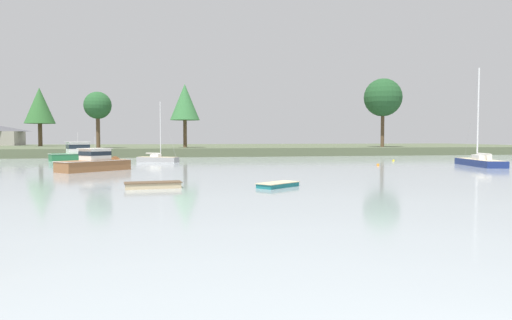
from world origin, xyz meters
The scene contains 13 objects.
far_shore_bank centered at (0.00, 105.89, 0.79)m, with size 169.10×55.15×1.59m, color #4C563D.
dinghy_sand centered at (-6.10, 28.28, 0.15)m, with size 4.08×2.05×0.60m.
cruiser_wood centered at (-12.33, 46.88, 0.52)m, with size 8.12×7.90×4.63m.
cruiser_green centered at (-18.15, 69.79, 0.69)m, with size 9.57×6.14×5.29m.
sailboat_navy centered at (33.07, 46.41, 0.27)m, with size 4.71×10.07×12.83m.
sailboat_grey centered at (-6.79, 63.55, 0.20)m, with size 6.17×4.27×9.22m.
dinghy_teal centered at (2.66, 27.22, 0.12)m, with size 3.55×3.22×0.48m.
mooring_buoy_yellow centered at (28.14, 59.38, 0.06)m, with size 0.35×0.35×0.40m.
mooring_buoy_orange centered at (21.01, 49.65, 0.06)m, with size 0.35×0.35×0.41m.
shore_tree_center centered at (38.35, 84.09, 11.78)m, with size 7.81×7.81×14.16m.
shore_tree_center_right centered at (-18.18, 84.51, 9.40)m, with size 5.03×5.03×10.45m.
shore_tree_far_left centered at (-33.92, 106.00, 10.66)m, with size 6.62×6.62×13.21m.
shore_tree_right_mid centered at (-2.13, 86.37, 10.41)m, with size 5.76×5.76×12.43m.
Camera 1 is at (-4.82, -4.43, 3.55)m, focal length 32.06 mm.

